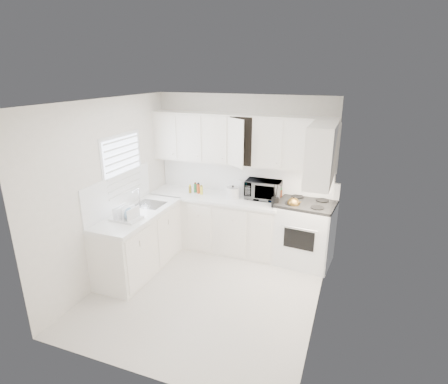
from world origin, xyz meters
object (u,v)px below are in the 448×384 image
at_px(tea_kettle, 293,203).
at_px(utensil_crock, 275,196).
at_px(stove, 305,224).
at_px(dish_rack, 126,212).
at_px(rice_cooker, 233,192).
at_px(microwave, 264,187).

relative_size(tea_kettle, utensil_crock, 0.64).
bearing_deg(stove, dish_rack, -143.25).
bearing_deg(rice_cooker, tea_kettle, 7.86).
distance_m(stove, tea_kettle, 0.46).
bearing_deg(dish_rack, tea_kettle, 32.34).
relative_size(microwave, dish_rack, 1.41).
distance_m(stove, rice_cooker, 1.27).
bearing_deg(utensil_crock, rice_cooker, 167.31).
bearing_deg(rice_cooker, stove, 16.63).
xyz_separation_m(tea_kettle, dish_rack, (-2.14, -1.24, 0.01)).
bearing_deg(utensil_crock, tea_kettle, 4.22).
xyz_separation_m(tea_kettle, utensil_crock, (-0.28, -0.02, 0.09)).
xyz_separation_m(microwave, dish_rack, (-1.59, -1.54, -0.08)).
distance_m(stove, utensil_crock, 0.69).
relative_size(stove, utensil_crock, 3.53).
bearing_deg(utensil_crock, dish_rack, -146.82).
distance_m(utensil_crock, dish_rack, 2.22).
bearing_deg(dish_rack, microwave, 46.41).
distance_m(stove, microwave, 0.89).
bearing_deg(stove, rice_cooker, -173.74).
relative_size(stove, dish_rack, 3.27).
xyz_separation_m(tea_kettle, microwave, (-0.55, 0.31, 0.09)).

